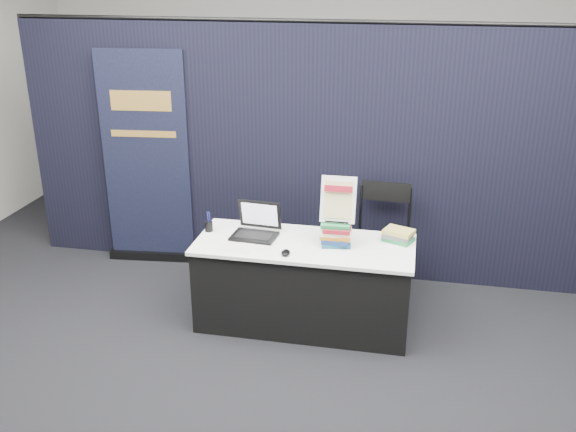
# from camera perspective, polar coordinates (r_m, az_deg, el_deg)

# --- Properties ---
(floor) EXTENTS (8.00, 8.00, 0.00)m
(floor) POSITION_cam_1_polar(r_m,az_deg,el_deg) (5.17, 0.28, -12.48)
(floor) COLOR black
(floor) RESTS_ON ground
(wall_back) EXTENTS (8.00, 0.02, 3.50)m
(wall_back) POSITION_cam_1_polar(r_m,az_deg,el_deg) (8.32, 5.86, 13.58)
(wall_back) COLOR beige
(wall_back) RESTS_ON floor
(drape_partition) EXTENTS (6.00, 0.08, 2.40)m
(drape_partition) POSITION_cam_1_polar(r_m,az_deg,el_deg) (6.10, 3.26, 5.41)
(drape_partition) COLOR black
(drape_partition) RESTS_ON floor
(display_table) EXTENTS (1.80, 0.75, 0.75)m
(display_table) POSITION_cam_1_polar(r_m,az_deg,el_deg) (5.44, 1.43, -6.01)
(display_table) COLOR black
(display_table) RESTS_ON floor
(laptop) EXTENTS (0.39, 0.32, 0.28)m
(laptop) POSITION_cam_1_polar(r_m,az_deg,el_deg) (5.41, -2.91, -1.08)
(laptop) COLOR black
(laptop) RESTS_ON display_table
(mouse) EXTENTS (0.08, 0.12, 0.04)m
(mouse) POSITION_cam_1_polar(r_m,az_deg,el_deg) (5.07, -0.21, -3.27)
(mouse) COLOR black
(mouse) RESTS_ON display_table
(brochure_left) EXTENTS (0.29, 0.22, 0.00)m
(brochure_left) POSITION_cam_1_polar(r_m,az_deg,el_deg) (5.21, -4.54, -2.80)
(brochure_left) COLOR silver
(brochure_left) RESTS_ON display_table
(brochure_mid) EXTENTS (0.32, 0.29, 0.00)m
(brochure_mid) POSITION_cam_1_polar(r_m,az_deg,el_deg) (5.25, -2.88, -2.55)
(brochure_mid) COLOR silver
(brochure_mid) RESTS_ON display_table
(brochure_right) EXTENTS (0.32, 0.26, 0.00)m
(brochure_right) POSITION_cam_1_polar(r_m,az_deg,el_deg) (5.27, -2.59, -2.48)
(brochure_right) COLOR silver
(brochure_right) RESTS_ON display_table
(pen_cup) EXTENTS (0.08, 0.08, 0.09)m
(pen_cup) POSITION_cam_1_polar(r_m,az_deg,el_deg) (5.54, -7.05, -0.91)
(pen_cup) COLOR black
(pen_cup) RESTS_ON display_table
(book_stack_tall) EXTENTS (0.25, 0.20, 0.19)m
(book_stack_tall) POSITION_cam_1_polar(r_m,az_deg,el_deg) (5.23, 4.35, -1.58)
(book_stack_tall) COLOR navy
(book_stack_tall) RESTS_ON display_table
(book_stack_short) EXTENTS (0.28, 0.25, 0.10)m
(book_stack_short) POSITION_cam_1_polar(r_m,az_deg,el_deg) (5.38, 9.87, -1.69)
(book_stack_short) COLOR #217E42
(book_stack_short) RESTS_ON display_table
(info_sign) EXTENTS (0.29, 0.14, 0.39)m
(info_sign) POSITION_cam_1_polar(r_m,az_deg,el_deg) (5.15, 4.48, 1.41)
(info_sign) COLOR black
(info_sign) RESTS_ON book_stack_tall
(pullup_banner) EXTENTS (0.92, 0.19, 2.15)m
(pullup_banner) POSITION_cam_1_polar(r_m,az_deg,el_deg) (6.56, -12.40, 3.86)
(pullup_banner) COLOR black
(pullup_banner) RESTS_ON floor
(stacking_chair) EXTENTS (0.50, 0.50, 1.04)m
(stacking_chair) POSITION_cam_1_polar(r_m,az_deg,el_deg) (5.89, 8.39, -1.83)
(stacking_chair) COLOR black
(stacking_chair) RESTS_ON floor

